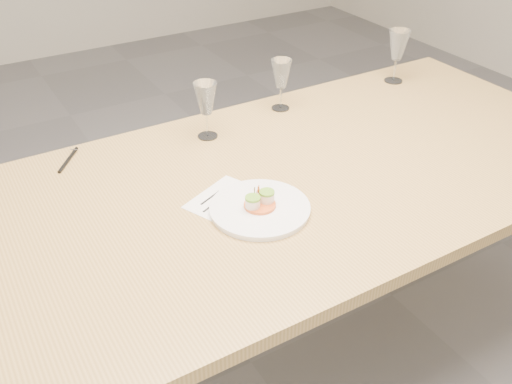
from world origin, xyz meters
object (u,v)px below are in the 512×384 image
wine_glass_1 (206,100)px  wine_glass_3 (398,46)px  recipe_sheet (241,206)px  dinner_plate (260,208)px  wine_glass_2 (281,75)px  ballpoint_pen (68,160)px  dining_table (250,207)px

wine_glass_1 → wine_glass_3: 0.85m
recipe_sheet → wine_glass_1: (0.10, 0.40, 0.13)m
dinner_plate → wine_glass_2: size_ratio=1.48×
recipe_sheet → wine_glass_3: (0.95, 0.44, 0.14)m
recipe_sheet → wine_glass_3: bearing=1.1°
dinner_plate → wine_glass_3: size_ratio=1.32×
ballpoint_pen → wine_glass_2: (0.76, -0.02, 0.12)m
recipe_sheet → ballpoint_pen: (-0.34, 0.48, 0.00)m
dinner_plate → wine_glass_1: bearing=81.1°
wine_glass_1 → wine_glass_2: bearing=10.1°
wine_glass_1 → dinner_plate: bearing=-98.9°
recipe_sheet → wine_glass_2: wine_glass_2 is taller
recipe_sheet → ballpoint_pen: size_ratio=2.56×
ballpoint_pen → dining_table: bearing=-99.2°
wine_glass_2 → dining_table: bearing=-132.3°
ballpoint_pen → wine_glass_2: size_ratio=0.67×
dinner_plate → wine_glass_1: wine_glass_1 is taller
recipe_sheet → wine_glass_3: wine_glass_3 is taller
wine_glass_1 → ballpoint_pen: bearing=170.2°
dinner_plate → wine_glass_3: (0.92, 0.49, 0.13)m
wine_glass_3 → recipe_sheet: bearing=-154.9°
wine_glass_2 → recipe_sheet: bearing=-132.7°
ballpoint_pen → wine_glass_3: size_ratio=0.60×
wine_glass_1 → recipe_sheet: bearing=-104.4°
recipe_sheet → ballpoint_pen: ballpoint_pen is taller
ballpoint_pen → wine_glass_1: (0.44, -0.08, 0.13)m
ballpoint_pen → wine_glass_1: size_ratio=0.65×
recipe_sheet → wine_glass_1: wine_glass_1 is taller
ballpoint_pen → wine_glass_2: bearing=-55.0°
wine_glass_1 → wine_glass_3: wine_glass_3 is taller
dinner_plate → recipe_sheet: size_ratio=0.86×
wine_glass_1 → wine_glass_3: size_ratio=0.92×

